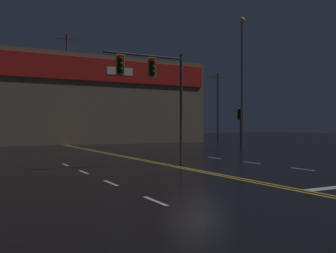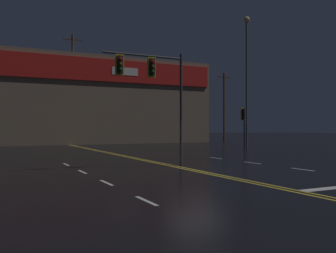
# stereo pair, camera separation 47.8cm
# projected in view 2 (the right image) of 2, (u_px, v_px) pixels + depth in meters

# --- Properties ---
(ground_plane) EXTENTS (200.00, 200.00, 0.00)m
(ground_plane) POSITION_uv_depth(u_px,v_px,m) (196.00, 171.00, 16.84)
(ground_plane) COLOR black
(road_markings) EXTENTS (13.93, 60.00, 0.01)m
(road_markings) POSITION_uv_depth(u_px,v_px,m) (226.00, 172.00, 16.21)
(road_markings) COLOR gold
(road_markings) RESTS_ON ground
(traffic_signal_median) EXTENTS (4.19, 0.36, 5.70)m
(traffic_signal_median) POSITION_uv_depth(u_px,v_px,m) (151.00, 79.00, 18.33)
(traffic_signal_median) COLOR #38383D
(traffic_signal_median) RESTS_ON ground
(traffic_signal_corner_northeast) EXTENTS (0.42, 0.36, 3.54)m
(traffic_signal_corner_northeast) POSITION_uv_depth(u_px,v_px,m) (244.00, 119.00, 30.08)
(traffic_signal_corner_northeast) COLOR #38383D
(traffic_signal_corner_northeast) RESTS_ON ground
(streetlight_near_right) EXTENTS (0.56, 0.56, 12.39)m
(streetlight_near_right) POSITION_uv_depth(u_px,v_px,m) (247.00, 67.00, 35.12)
(streetlight_near_right) COLOR #59595E
(streetlight_near_right) RESTS_ON ground
(building_backdrop) EXTENTS (36.26, 10.23, 10.37)m
(building_backdrop) POSITION_uv_depth(u_px,v_px,m) (62.00, 101.00, 45.84)
(building_backdrop) COLOR #7A6651
(building_backdrop) RESTS_ON ground
(utility_pole_row) EXTENTS (44.11, 0.26, 12.82)m
(utility_pole_row) POSITION_uv_depth(u_px,v_px,m) (53.00, 90.00, 41.31)
(utility_pole_row) COLOR #4C3828
(utility_pole_row) RESTS_ON ground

